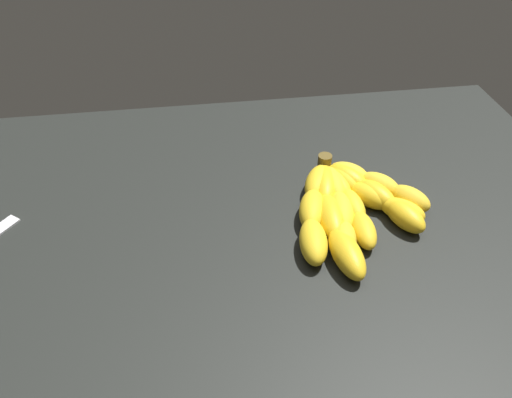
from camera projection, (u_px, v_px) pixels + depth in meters
The scene contains 2 objects.
ground_plane at pixel (258, 259), 58.97cm from camera, with size 96.38×73.37×3.78cm, color black.
banana_bunch at pixel (348, 204), 61.70cm from camera, with size 19.81×22.53×3.37cm.
Camera 1 is at (5.80, 39.14, 42.48)cm, focal length 32.84 mm.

